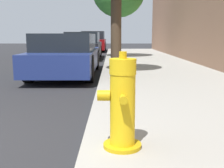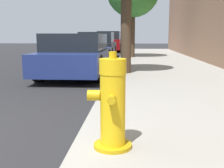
# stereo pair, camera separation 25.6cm
# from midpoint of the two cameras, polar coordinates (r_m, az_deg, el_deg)

# --- Properties ---
(fire_hydrant) EXTENTS (0.41, 0.42, 0.89)m
(fire_hydrant) POSITION_cam_midpoint_polar(r_m,az_deg,el_deg) (2.55, 2.96, -4.33)
(fire_hydrant) COLOR #C39C11
(fire_hydrant) RESTS_ON sidewalk_slab
(parked_car_near) EXTENTS (1.72, 4.50, 1.22)m
(parked_car_near) POSITION_cam_midpoint_polar(r_m,az_deg,el_deg) (8.44, -6.09, 5.96)
(parked_car_near) COLOR navy
(parked_car_near) RESTS_ON ground_plane
(parked_car_mid) EXTENTS (1.74, 4.03, 1.34)m
(parked_car_mid) POSITION_cam_midpoint_polar(r_m,az_deg,el_deg) (14.42, -2.45, 7.73)
(parked_car_mid) COLOR black
(parked_car_mid) RESTS_ON ground_plane
(parked_car_far) EXTENTS (1.75, 4.48, 1.47)m
(parked_car_far) POSITION_cam_midpoint_polar(r_m,az_deg,el_deg) (21.08, -0.16, 8.58)
(parked_car_far) COLOR maroon
(parked_car_far) RESTS_ON ground_plane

